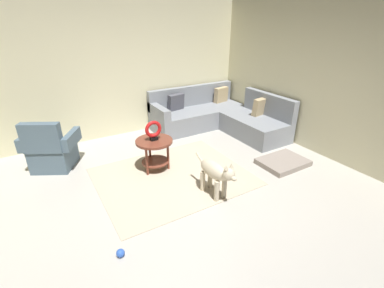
# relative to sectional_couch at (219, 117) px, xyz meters

# --- Properties ---
(ground_plane) EXTENTS (6.00, 6.00, 0.10)m
(ground_plane) POSITION_rel_sectional_couch_xyz_m (-1.99, -2.01, -0.34)
(ground_plane) COLOR #B7B2A8
(wall_back) EXTENTS (6.00, 0.12, 2.70)m
(wall_back) POSITION_rel_sectional_couch_xyz_m (-1.99, 0.93, 1.06)
(wall_back) COLOR beige
(wall_back) RESTS_ON ground_plane
(wall_right) EXTENTS (0.12, 6.00, 2.70)m
(wall_right) POSITION_rel_sectional_couch_xyz_m (0.95, -2.01, 1.06)
(wall_right) COLOR beige
(wall_right) RESTS_ON ground_plane
(area_rug) EXTENTS (2.30, 1.90, 0.01)m
(area_rug) POSITION_rel_sectional_couch_xyz_m (-1.84, -1.31, -0.29)
(area_rug) COLOR #BCAD93
(area_rug) RESTS_ON ground_plane
(sectional_couch) EXTENTS (2.20, 2.25, 0.88)m
(sectional_couch) POSITION_rel_sectional_couch_xyz_m (0.00, 0.00, 0.00)
(sectional_couch) COLOR gray
(sectional_couch) RESTS_ON ground_plane
(armchair) EXTENTS (0.99, 0.91, 0.88)m
(armchair) POSITION_rel_sectional_couch_xyz_m (-3.43, -0.02, 0.03)
(armchair) COLOR #4C6070
(armchair) RESTS_ON ground_plane
(side_table) EXTENTS (0.60, 0.60, 0.54)m
(side_table) POSITION_rel_sectional_couch_xyz_m (-1.98, -0.95, 0.12)
(side_table) COLOR brown
(side_table) RESTS_ON ground_plane
(torus_sculpture) EXTENTS (0.28, 0.08, 0.33)m
(torus_sculpture) POSITION_rel_sectional_couch_xyz_m (-1.98, -0.95, 0.42)
(torus_sculpture) COLOR black
(torus_sculpture) RESTS_ON side_table
(dog_bed_mat) EXTENTS (0.80, 0.60, 0.09)m
(dog_bed_mat) POSITION_rel_sectional_couch_xyz_m (-0.01, -1.93, -0.25)
(dog_bed_mat) COLOR gray
(dog_bed_mat) RESTS_ON ground_plane
(dog) EXTENTS (0.27, 0.85, 0.63)m
(dog) POSITION_rel_sectional_couch_xyz_m (-1.55, -2.07, 0.09)
(dog) COLOR beige
(dog) RESTS_ON ground_plane
(dog_toy_ball) EXTENTS (0.09, 0.09, 0.09)m
(dog_toy_ball) POSITION_rel_sectional_couch_xyz_m (-3.06, -2.47, -0.25)
(dog_toy_ball) COLOR blue
(dog_toy_ball) RESTS_ON ground_plane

